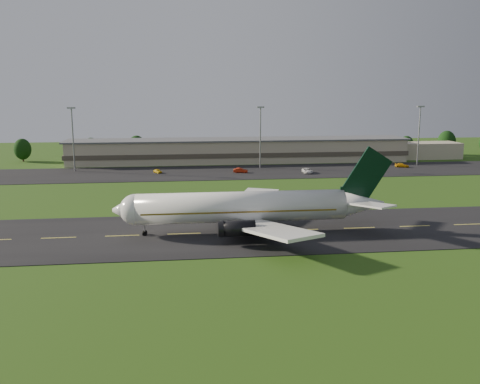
{
  "coord_description": "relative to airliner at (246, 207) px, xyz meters",
  "views": [
    {
      "loc": [
        -23.53,
        -94.16,
        25.84
      ],
      "look_at": [
        -10.75,
        8.0,
        6.0
      ],
      "focal_mm": 40.0,
      "sensor_mm": 36.0,
      "label": 1
    }
  ],
  "objects": [
    {
      "name": "service_vehicle_b",
      "position": [
        7.86,
        70.27,
        -3.83
      ],
      "size": [
        4.7,
        2.49,
        1.47
      ],
      "primitive_type": "imported",
      "rotation": [
        0.0,
        0.0,
        1.35
      ],
      "color": "#AB210B",
      "rests_on": "apron"
    },
    {
      "name": "airliner",
      "position": [
        0.0,
        0.0,
        0.0
      ],
      "size": [
        51.23,
        42.18,
        15.57
      ],
      "rotation": [
        0.0,
        0.0,
        -0.0
      ],
      "color": "white",
      "rests_on": "ground"
    },
    {
      "name": "ground",
      "position": [
        10.65,
        0.0,
        -4.66
      ],
      "size": [
        360.0,
        360.0,
        0.0
      ],
      "primitive_type": "plane",
      "color": "#214711",
      "rests_on": "ground"
    },
    {
      "name": "terminal",
      "position": [
        17.06,
        96.19,
        -0.67
      ],
      "size": [
        145.0,
        16.0,
        8.4
      ],
      "color": "#B4AA8A",
      "rests_on": "ground"
    },
    {
      "name": "apron",
      "position": [
        10.65,
        72.0,
        -4.61
      ],
      "size": [
        260.0,
        30.0,
        0.1
      ],
      "primitive_type": "cube",
      "color": "black",
      "rests_on": "ground"
    },
    {
      "name": "tree_line",
      "position": [
        42.05,
        106.32,
        0.03
      ],
      "size": [
        197.67,
        9.21,
        9.63
      ],
      "color": "black",
      "rests_on": "ground"
    },
    {
      "name": "service_vehicle_d",
      "position": [
        63.06,
        75.12,
        -3.89
      ],
      "size": [
        4.98,
        3.5,
        1.34
      ],
      "primitive_type": "imported",
      "rotation": [
        0.0,
        0.0,
        1.18
      ],
      "color": "#EEA60E",
      "rests_on": "apron"
    },
    {
      "name": "light_mast_west",
      "position": [
        -44.35,
        80.0,
        8.08
      ],
      "size": [
        2.4,
        1.2,
        20.35
      ],
      "color": "gray",
      "rests_on": "ground"
    },
    {
      "name": "light_mast_centre",
      "position": [
        15.65,
        80.0,
        8.08
      ],
      "size": [
        2.4,
        1.2,
        20.35
      ],
      "color": "gray",
      "rests_on": "ground"
    },
    {
      "name": "taxiway",
      "position": [
        10.65,
        0.0,
        -4.61
      ],
      "size": [
        220.0,
        30.0,
        0.1
      ],
      "primitive_type": "cube",
      "color": "black",
      "rests_on": "ground"
    },
    {
      "name": "light_mast_east",
      "position": [
        70.65,
        80.0,
        8.08
      ],
      "size": [
        2.4,
        1.2,
        20.35
      ],
      "color": "gray",
      "rests_on": "ground"
    },
    {
      "name": "service_vehicle_a",
      "position": [
        -17.94,
        72.77,
        -3.94
      ],
      "size": [
        3.06,
        3.87,
        1.23
      ],
      "primitive_type": "imported",
      "rotation": [
        0.0,
        0.0,
        0.52
      ],
      "color": "yellow",
      "rests_on": "apron"
    },
    {
      "name": "service_vehicle_c",
      "position": [
        28.41,
        66.86,
        -3.81
      ],
      "size": [
        2.58,
        5.45,
        1.51
      ],
      "primitive_type": "imported",
      "rotation": [
        0.0,
        0.0,
        -0.01
      ],
      "color": "silver",
      "rests_on": "apron"
    }
  ]
}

